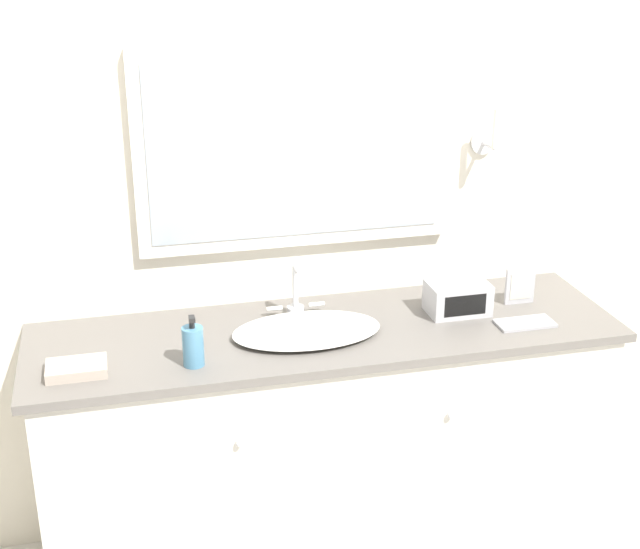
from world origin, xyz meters
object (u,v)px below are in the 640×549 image
at_px(picture_frame, 520,286).
at_px(appliance_box, 458,298).
at_px(sink_basin, 306,329).
at_px(soap_bottle, 193,346).

bearing_deg(picture_frame, appliance_box, -174.47).
bearing_deg(picture_frame, sink_basin, -175.23).
xyz_separation_m(appliance_box, picture_frame, (0.25, 0.02, 0.01)).
bearing_deg(appliance_box, picture_frame, 5.53).
relative_size(soap_bottle, picture_frame, 1.26).
bearing_deg(appliance_box, soap_bottle, -169.48).
height_order(sink_basin, picture_frame, sink_basin).
xyz_separation_m(sink_basin, soap_bottle, (-0.39, -0.13, 0.05)).
relative_size(appliance_box, picture_frame, 1.57).
height_order(soap_bottle, picture_frame, soap_bottle).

